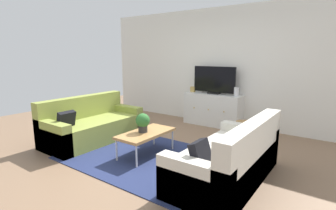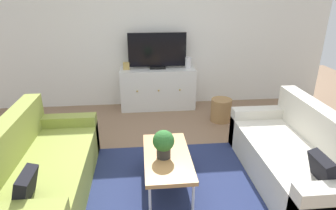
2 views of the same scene
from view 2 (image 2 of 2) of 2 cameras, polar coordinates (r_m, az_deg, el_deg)
The scene contains 12 objects.
ground_plane at distance 3.47m, azimuth 0.77°, elevation -14.78°, with size 10.00×10.00×0.00m, color #84664C.
wall_back at distance 5.37m, azimuth -2.25°, elevation 14.20°, with size 6.40×0.12×2.70m, color silver.
area_rug at distance 3.35m, azimuth 1.07°, elevation -16.23°, with size 2.50×1.90×0.01m, color navy.
couch_left_side at distance 3.40m, azimuth -24.49°, elevation -12.20°, with size 0.87×1.87×0.84m.
couch_right_side at distance 3.65m, azimuth 24.37°, elevation -9.64°, with size 0.87×1.87×0.84m.
coffee_table at distance 3.20m, azimuth -0.17°, elevation -10.36°, with size 0.50×1.00×0.39m.
potted_plant at distance 3.07m, azimuth -0.88°, elevation -7.45°, with size 0.23×0.23×0.31m.
tv_console at distance 5.32m, azimuth -2.01°, elevation 3.29°, with size 1.34×0.47×0.74m.
flat_screen_tv at distance 5.16m, azimuth -2.13°, elevation 10.60°, with size 1.02×0.16×0.63m.
glass_vase at distance 5.25m, azimuth 4.00°, elevation 8.34°, with size 0.11×0.11×0.20m, color silver.
mantel_clock at distance 5.19m, azimuth -8.21°, elevation 7.63°, with size 0.11×0.07×0.13m, color tan.
wicker_basket at distance 4.91m, azimuth 10.40°, elevation -0.97°, with size 0.34×0.34×0.38m, color #9E7547.
Camera 2 is at (-0.32, -2.76, 2.08)m, focal length 30.94 mm.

